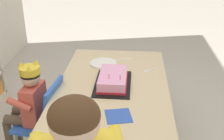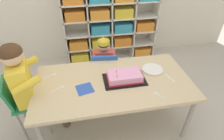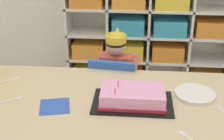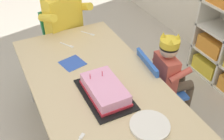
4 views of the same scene
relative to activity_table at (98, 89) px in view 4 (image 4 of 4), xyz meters
The scene contains 10 objects.
activity_table is the anchor object (origin of this frame).
classroom_chair_blue 0.52m from the activity_table, 92.88° to the left, with size 0.36×0.34×0.68m.
child_with_crown 0.60m from the activity_table, 91.34° to the left, with size 0.31×0.31×0.83m.
classroom_chair_adult_side 0.92m from the activity_table, behind, with size 0.39×0.38×0.72m.
adult_helper_seated 0.81m from the activity_table, behind, with size 0.47×0.45×1.08m.
birthday_cake_on_tray 0.14m from the activity_table, ahead, with size 0.42×0.26×0.12m.
paper_plate_stack 0.46m from the activity_table, 13.52° to the left, with size 0.22×0.22×0.02m, color white.
paper_napkin_square 0.30m from the activity_table, 167.01° to the right, with size 0.15×0.15×0.00m, color #3356B7.
fork_scattered_mid_table 0.66m from the activity_table, 162.62° to the left, with size 0.12×0.09×0.00m.
fork_at_table_front_edge 0.53m from the activity_table, behind, with size 0.12×0.08×0.00m.
Camera 4 is at (1.24, -0.51, 1.76)m, focal length 43.72 mm.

